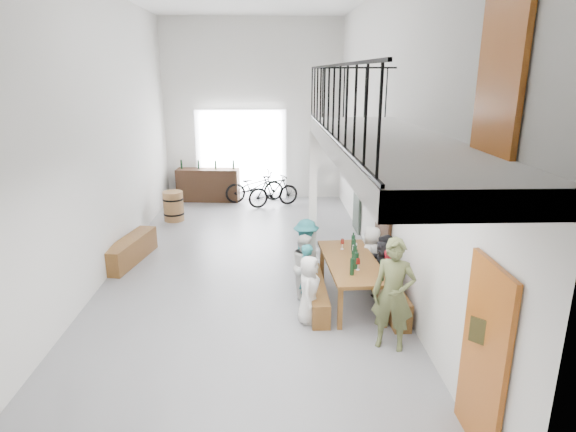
{
  "coord_description": "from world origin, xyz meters",
  "views": [
    {
      "loc": [
        0.5,
        -9.18,
        3.9
      ],
      "look_at": [
        0.83,
        -0.5,
        1.3
      ],
      "focal_mm": 30.0,
      "sensor_mm": 36.0,
      "label": 1
    }
  ],
  "objects_px": {
    "side_bench": "(131,250)",
    "oak_barrel": "(174,206)",
    "host_standing": "(393,295)",
    "bench_inner": "(316,294)",
    "tasting_table": "(351,265)",
    "bicycle_near": "(254,187)",
    "serving_counter": "(208,185)"
  },
  "relations": [
    {
      "from": "tasting_table",
      "to": "serving_counter",
      "type": "relative_size",
      "value": 1.11
    },
    {
      "from": "serving_counter",
      "to": "bicycle_near",
      "type": "xyz_separation_m",
      "value": [
        1.46,
        -0.17,
        -0.03
      ]
    },
    {
      "from": "side_bench",
      "to": "host_standing",
      "type": "relative_size",
      "value": 1.08
    },
    {
      "from": "tasting_table",
      "to": "oak_barrel",
      "type": "relative_size",
      "value": 2.64
    },
    {
      "from": "tasting_table",
      "to": "oak_barrel",
      "type": "bearing_deg",
      "value": 125.67
    },
    {
      "from": "tasting_table",
      "to": "serving_counter",
      "type": "height_order",
      "value": "serving_counter"
    },
    {
      "from": "tasting_table",
      "to": "bicycle_near",
      "type": "xyz_separation_m",
      "value": [
        -1.88,
        6.99,
        -0.22
      ]
    },
    {
      "from": "side_bench",
      "to": "oak_barrel",
      "type": "bearing_deg",
      "value": 83.08
    },
    {
      "from": "bench_inner",
      "to": "host_standing",
      "type": "xyz_separation_m",
      "value": [
        0.97,
        -1.38,
        0.64
      ]
    },
    {
      "from": "serving_counter",
      "to": "bicycle_near",
      "type": "distance_m",
      "value": 1.47
    },
    {
      "from": "bench_inner",
      "to": "oak_barrel",
      "type": "relative_size",
      "value": 2.21
    },
    {
      "from": "side_bench",
      "to": "host_standing",
      "type": "distance_m",
      "value": 5.95
    },
    {
      "from": "oak_barrel",
      "to": "host_standing",
      "type": "xyz_separation_m",
      "value": [
        4.39,
        -6.51,
        0.44
      ]
    },
    {
      "from": "bench_inner",
      "to": "oak_barrel",
      "type": "xyz_separation_m",
      "value": [
        -3.42,
        5.13,
        0.2
      ]
    },
    {
      "from": "tasting_table",
      "to": "bench_inner",
      "type": "relative_size",
      "value": 1.19
    },
    {
      "from": "tasting_table",
      "to": "bench_inner",
      "type": "distance_m",
      "value": 0.79
    },
    {
      "from": "tasting_table",
      "to": "serving_counter",
      "type": "bearing_deg",
      "value": 112.09
    },
    {
      "from": "tasting_table",
      "to": "bicycle_near",
      "type": "relative_size",
      "value": 1.17
    },
    {
      "from": "serving_counter",
      "to": "host_standing",
      "type": "relative_size",
      "value": 1.14
    },
    {
      "from": "bench_inner",
      "to": "bicycle_near",
      "type": "relative_size",
      "value": 0.98
    },
    {
      "from": "oak_barrel",
      "to": "serving_counter",
      "type": "xyz_separation_m",
      "value": [
        0.69,
        2.11,
        0.1
      ]
    },
    {
      "from": "bicycle_near",
      "to": "bench_inner",
      "type": "bearing_deg",
      "value": 175.91
    },
    {
      "from": "serving_counter",
      "to": "host_standing",
      "type": "bearing_deg",
      "value": -61.52
    },
    {
      "from": "serving_counter",
      "to": "bench_inner",
      "type": "bearing_deg",
      "value": -64.1
    },
    {
      "from": "bench_inner",
      "to": "host_standing",
      "type": "relative_size",
      "value": 1.07
    },
    {
      "from": "bench_inner",
      "to": "side_bench",
      "type": "xyz_separation_m",
      "value": [
        -3.78,
        2.16,
        0.05
      ]
    },
    {
      "from": "bench_inner",
      "to": "oak_barrel",
      "type": "bearing_deg",
      "value": 123.5
    },
    {
      "from": "bench_inner",
      "to": "serving_counter",
      "type": "distance_m",
      "value": 7.74
    },
    {
      "from": "tasting_table",
      "to": "side_bench",
      "type": "xyz_separation_m",
      "value": [
        -4.39,
        2.08,
        -0.45
      ]
    },
    {
      "from": "tasting_table",
      "to": "oak_barrel",
      "type": "height_order",
      "value": "oak_barrel"
    },
    {
      "from": "tasting_table",
      "to": "serving_counter",
      "type": "distance_m",
      "value": 7.9
    },
    {
      "from": "side_bench",
      "to": "host_standing",
      "type": "height_order",
      "value": "host_standing"
    }
  ]
}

